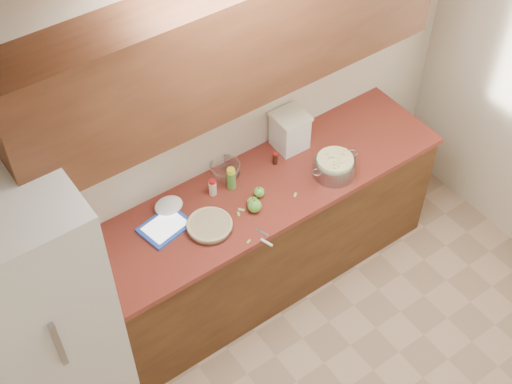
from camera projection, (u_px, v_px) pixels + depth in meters
room_shell at (436, 329)px, 3.29m from camera, size 3.60×3.60×3.60m
counter_run at (252, 240)px, 4.72m from camera, size 2.64×0.68×0.92m
upper_cabinets at (234, 42)px, 3.71m from camera, size 2.60×0.34×0.70m
fridge at (37, 315)px, 3.81m from camera, size 0.70×0.70×1.80m
pie at (210, 226)px, 4.18m from camera, size 0.28×0.28×0.05m
colander at (334, 166)px, 4.45m from camera, size 0.36×0.26×0.13m
flour_canister at (290, 130)px, 4.58m from camera, size 0.22×0.22×0.26m
tablet at (165, 227)px, 4.19m from camera, size 0.32×0.26×0.02m
paring_knife at (266, 241)px, 4.12m from camera, size 0.07×0.17×0.02m
lemon_bottle at (231, 179)px, 4.36m from camera, size 0.06×0.06×0.16m
cinnamon_shaker at (213, 187)px, 4.34m from camera, size 0.05×0.05×0.12m
vanilla_bottle at (275, 158)px, 4.53m from camera, size 0.03×0.03×0.09m
mixing_bowl at (225, 168)px, 4.47m from camera, size 0.20×0.20×0.07m
paper_towel at (169, 206)px, 4.26m from camera, size 0.19×0.17×0.07m
apple_left at (253, 202)px, 4.28m from camera, size 0.07×0.07×0.08m
apple_center at (259, 192)px, 4.34m from camera, size 0.07×0.07×0.08m
apple_front at (255, 206)px, 4.25m from camera, size 0.09×0.09×0.10m
peel_a at (249, 241)px, 4.12m from camera, size 0.03×0.02×0.00m
peel_b at (241, 210)px, 4.29m from camera, size 0.04×0.04×0.00m
peel_c at (295, 195)px, 4.37m from camera, size 0.04×0.03×0.00m
peel_d at (239, 214)px, 4.27m from camera, size 0.03×0.04×0.00m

